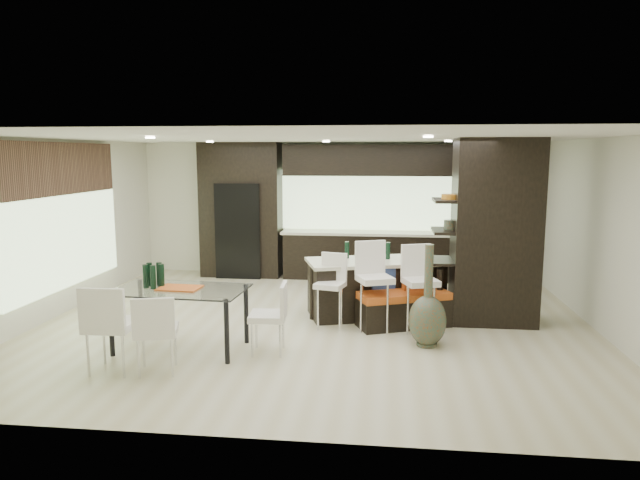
# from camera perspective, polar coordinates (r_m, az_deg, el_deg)

# --- Properties ---
(ground) EXTENTS (8.00, 8.00, 0.00)m
(ground) POSITION_cam_1_polar(r_m,az_deg,el_deg) (8.52, -0.47, -8.28)
(ground) COLOR beige
(ground) RESTS_ON ground
(back_wall) EXTENTS (8.00, 0.02, 2.70)m
(back_wall) POSITION_cam_1_polar(r_m,az_deg,el_deg) (11.68, 1.63, 3.09)
(back_wall) COLOR white
(back_wall) RESTS_ON ground
(left_wall) EXTENTS (0.02, 7.00, 2.70)m
(left_wall) POSITION_cam_1_polar(r_m,az_deg,el_deg) (9.57, -24.98, 1.06)
(left_wall) COLOR white
(left_wall) RESTS_ON ground
(right_wall) EXTENTS (0.02, 7.00, 2.70)m
(right_wall) POSITION_cam_1_polar(r_m,az_deg,el_deg) (8.70, 26.68, 0.26)
(right_wall) COLOR white
(right_wall) RESTS_ON ground
(ceiling) EXTENTS (8.00, 7.00, 0.02)m
(ceiling) POSITION_cam_1_polar(r_m,az_deg,el_deg) (8.15, -0.49, 10.20)
(ceiling) COLOR white
(ceiling) RESTS_ON ground
(window_left) EXTENTS (0.04, 3.20, 1.90)m
(window_left) POSITION_cam_1_polar(r_m,az_deg,el_deg) (9.72, -24.17, 1.21)
(window_left) COLOR #B2D199
(window_left) RESTS_ON left_wall
(window_back) EXTENTS (3.40, 0.04, 1.20)m
(window_back) POSITION_cam_1_polar(r_m,az_deg,el_deg) (11.59, 4.58, 4.02)
(window_back) COLOR #B2D199
(window_back) RESTS_ON back_wall
(stone_accent) EXTENTS (0.08, 3.00, 0.80)m
(stone_accent) POSITION_cam_1_polar(r_m,az_deg,el_deg) (9.64, -24.35, 6.52)
(stone_accent) COLOR brown
(stone_accent) RESTS_ON left_wall
(ceiling_spots) EXTENTS (4.00, 3.00, 0.02)m
(ceiling_spots) POSITION_cam_1_polar(r_m,az_deg,el_deg) (8.40, -0.28, 10.01)
(ceiling_spots) COLOR white
(ceiling_spots) RESTS_ON ceiling
(back_cabinetry) EXTENTS (6.80, 0.68, 2.70)m
(back_cabinetry) POSITION_cam_1_polar(r_m,az_deg,el_deg) (11.32, 4.01, 2.90)
(back_cabinetry) COLOR black
(back_cabinetry) RESTS_ON ground
(refrigerator) EXTENTS (0.90, 0.68, 1.90)m
(refrigerator) POSITION_cam_1_polar(r_m,az_deg,el_deg) (11.68, -7.87, 1.04)
(refrigerator) COLOR black
(refrigerator) RESTS_ON ground
(partition_column) EXTENTS (1.20, 0.80, 2.70)m
(partition_column) POSITION_cam_1_polar(r_m,az_deg,el_deg) (8.71, 17.10, 0.81)
(partition_column) COLOR black
(partition_column) RESTS_ON ground
(kitchen_island) EXTENTS (2.24, 1.46, 0.86)m
(kitchen_island) POSITION_cam_1_polar(r_m,az_deg,el_deg) (8.86, 5.58, -4.76)
(kitchen_island) COLOR black
(kitchen_island) RESTS_ON ground
(stool_left) EXTENTS (0.47, 0.47, 0.86)m
(stool_left) POSITION_cam_1_polar(r_m,az_deg,el_deg) (8.18, 1.01, -5.85)
(stool_left) COLOR white
(stool_left) RESTS_ON ground
(stool_mid) EXTENTS (0.58, 0.58, 1.01)m
(stool_mid) POSITION_cam_1_polar(r_m,az_deg,el_deg) (8.10, 5.48, -5.50)
(stool_mid) COLOR white
(stool_mid) RESTS_ON ground
(stool_right) EXTENTS (0.55, 0.55, 0.98)m
(stool_right) POSITION_cam_1_polar(r_m,az_deg,el_deg) (8.12, 9.99, -5.66)
(stool_right) COLOR white
(stool_right) RESTS_ON ground
(bench) EXTENTS (1.42, 0.96, 0.51)m
(bench) POSITION_cam_1_polar(r_m,az_deg,el_deg) (8.37, 8.37, -6.86)
(bench) COLOR black
(bench) RESTS_ON ground
(floor_vase) EXTENTS (0.62, 0.62, 1.34)m
(floor_vase) POSITION_cam_1_polar(r_m,az_deg,el_deg) (7.49, 10.76, -5.49)
(floor_vase) COLOR #424632
(floor_vase) RESTS_ON ground
(dining_table) EXTENTS (1.70, 1.02, 0.79)m
(dining_table) POSITION_cam_1_polar(r_m,az_deg,el_deg) (7.52, -13.74, -7.70)
(dining_table) COLOR white
(dining_table) RESTS_ON ground
(chair_near) EXTENTS (0.56, 0.56, 0.85)m
(chair_near) POSITION_cam_1_polar(r_m,az_deg,el_deg) (6.82, -16.01, -9.22)
(chair_near) COLOR white
(chair_near) RESTS_ON ground
(chair_far) EXTENTS (0.54, 0.54, 0.95)m
(chair_far) POSITION_cam_1_polar(r_m,az_deg,el_deg) (6.99, -20.06, -8.54)
(chair_far) COLOR white
(chair_far) RESTS_ON ground
(chair_end) EXTENTS (0.47, 0.47, 0.82)m
(chair_end) POSITION_cam_1_polar(r_m,az_deg,el_deg) (7.21, -5.24, -8.08)
(chair_end) COLOR white
(chair_end) RESTS_ON ground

